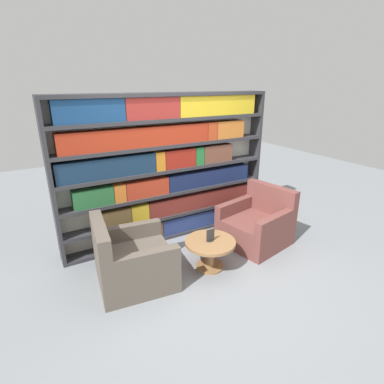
{
  "coord_description": "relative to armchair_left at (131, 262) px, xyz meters",
  "views": [
    {
      "loc": [
        -1.91,
        -2.71,
        2.38
      ],
      "look_at": [
        0.04,
        0.68,
        0.94
      ],
      "focal_mm": 28.0,
      "sensor_mm": 36.0,
      "label": 1
    }
  ],
  "objects": [
    {
      "name": "armchair_left",
      "position": [
        0.0,
        0.0,
        0.0
      ],
      "size": [
        0.99,
        0.98,
        0.87
      ],
      "rotation": [
        0.0,
        0.0,
        1.46
      ],
      "color": "brown",
      "rests_on": "ground_plane"
    },
    {
      "name": "coffee_table",
      "position": [
        1.01,
        -0.23,
        0.0
      ],
      "size": [
        0.67,
        0.67,
        0.41
      ],
      "color": "olive",
      "rests_on": "ground_plane"
    },
    {
      "name": "ground_plane",
      "position": [
        0.98,
        -0.42,
        -0.29
      ],
      "size": [
        14.0,
        14.0,
        0.0
      ],
      "primitive_type": "plane",
      "color": "gray"
    },
    {
      "name": "table_sign",
      "position": [
        1.01,
        -0.23,
        0.19
      ],
      "size": [
        0.12,
        0.06,
        0.17
      ],
      "color": "black",
      "rests_on": "coffee_table"
    },
    {
      "name": "bookshelf",
      "position": [
        0.98,
        0.91,
        0.84
      ],
      "size": [
        3.4,
        0.3,
        2.24
      ],
      "color": "silver",
      "rests_on": "ground_plane"
    },
    {
      "name": "armchair_right",
      "position": [
        2.03,
        0.0,
        0.0
      ],
      "size": [
        1.05,
        1.03,
        0.87
      ],
      "rotation": [
        0.0,
        0.0,
        -1.38
      ],
      "color": "brown",
      "rests_on": "ground_plane"
    }
  ]
}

